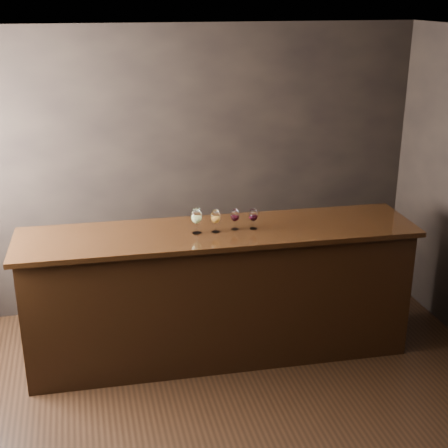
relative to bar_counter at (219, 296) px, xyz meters
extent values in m
plane|color=black|center=(-0.24, -1.11, -0.57)|extent=(5.00, 5.00, 0.00)
cube|color=black|center=(-0.24, 1.14, 0.83)|extent=(5.00, 0.02, 2.80)
cube|color=silver|center=(-0.24, -1.11, 2.23)|extent=(5.00, 4.50, 0.02)
cube|color=black|center=(0.00, 0.00, 0.00)|extent=(3.28, 0.83, 1.14)
cube|color=black|center=(0.00, 0.00, 0.59)|extent=(3.39, 0.91, 0.04)
cube|color=black|center=(0.45, 0.92, -0.17)|extent=(2.25, 0.40, 0.81)
cylinder|color=white|center=(-0.19, -0.03, 0.62)|extent=(0.08, 0.08, 0.00)
cylinder|color=white|center=(-0.19, -0.03, 0.66)|extent=(0.01, 0.01, 0.08)
ellipsoid|color=white|center=(-0.19, -0.03, 0.76)|extent=(0.09, 0.09, 0.13)
cylinder|color=white|center=(-0.19, -0.03, 0.82)|extent=(0.07, 0.07, 0.01)
ellipsoid|color=#BBBE67|center=(-0.19, -0.03, 0.74)|extent=(0.07, 0.07, 0.06)
cylinder|color=white|center=(-0.04, -0.04, 0.62)|extent=(0.07, 0.07, 0.00)
cylinder|color=white|center=(-0.04, -0.04, 0.65)|extent=(0.01, 0.01, 0.07)
ellipsoid|color=white|center=(-0.04, -0.04, 0.75)|extent=(0.08, 0.08, 0.11)
cylinder|color=white|center=(-0.04, -0.04, 0.80)|extent=(0.06, 0.06, 0.01)
ellipsoid|color=orange|center=(-0.04, -0.04, 0.73)|extent=(0.06, 0.06, 0.05)
cylinder|color=white|center=(0.14, -0.01, 0.62)|extent=(0.06, 0.06, 0.00)
cylinder|color=white|center=(0.14, -0.01, 0.65)|extent=(0.01, 0.01, 0.07)
ellipsoid|color=white|center=(0.14, -0.01, 0.74)|extent=(0.07, 0.07, 0.11)
cylinder|color=white|center=(0.14, -0.01, 0.78)|extent=(0.06, 0.06, 0.01)
ellipsoid|color=black|center=(0.14, -0.01, 0.72)|extent=(0.06, 0.06, 0.05)
cylinder|color=white|center=(0.29, -0.04, 0.62)|extent=(0.06, 0.06, 0.00)
cylinder|color=white|center=(0.29, -0.04, 0.65)|extent=(0.01, 0.01, 0.07)
ellipsoid|color=white|center=(0.29, -0.04, 0.74)|extent=(0.07, 0.07, 0.10)
cylinder|color=white|center=(0.29, -0.04, 0.78)|extent=(0.05, 0.05, 0.01)
ellipsoid|color=black|center=(0.29, -0.04, 0.72)|extent=(0.06, 0.06, 0.05)
camera|label=1|loc=(-1.09, -4.76, 2.48)|focal=50.00mm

